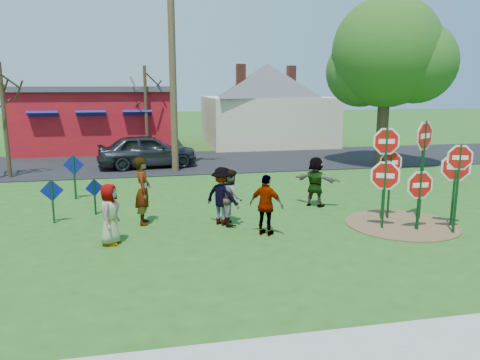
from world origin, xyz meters
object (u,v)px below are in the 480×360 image
(stop_sign_c, at_px, (459,168))
(leafy_tree, at_px, (389,58))
(stop_sign_d, at_px, (424,145))
(suv, at_px, (147,151))
(person_a, at_px, (110,214))
(person_b, at_px, (143,191))
(stop_sign_a, at_px, (385,181))
(stop_sign_b, at_px, (386,150))
(utility_pole, at_px, (172,54))

(stop_sign_c, relative_size, leafy_tree, 0.32)
(stop_sign_d, bearing_deg, suv, 97.43)
(stop_sign_c, distance_m, person_a, 9.19)
(person_a, xyz_separation_m, person_b, (0.84, 1.63, 0.19))
(stop_sign_a, distance_m, stop_sign_b, 1.18)
(stop_sign_b, relative_size, suv, 0.62)
(stop_sign_c, xyz_separation_m, person_b, (-8.24, 2.66, -0.83))
(stop_sign_d, distance_m, leafy_tree, 10.00)
(stop_sign_a, relative_size, suv, 0.44)
(person_b, bearing_deg, leafy_tree, -54.15)
(stop_sign_d, height_order, leafy_tree, leafy_tree)
(person_a, distance_m, person_b, 1.85)
(stop_sign_a, distance_m, leafy_tree, 11.47)
(person_a, bearing_deg, utility_pole, 2.04)
(stop_sign_b, xyz_separation_m, person_b, (-6.99, 1.05, -1.14))
(stop_sign_a, xyz_separation_m, stop_sign_b, (0.43, 0.82, 0.73))
(utility_pole, xyz_separation_m, leafy_tree, (10.22, -0.60, -0.12))
(stop_sign_d, bearing_deg, utility_pole, 96.38)
(stop_sign_a, xyz_separation_m, utility_pole, (-5.07, 10.10, 3.96))
(stop_sign_c, distance_m, utility_pole, 13.29)
(person_a, bearing_deg, leafy_tree, -38.26)
(utility_pole, bearing_deg, stop_sign_b, -59.35)
(stop_sign_a, distance_m, suv, 13.08)
(person_a, bearing_deg, stop_sign_b, -70.45)
(stop_sign_d, relative_size, leafy_tree, 0.38)
(stop_sign_c, relative_size, person_a, 1.63)
(stop_sign_a, relative_size, leafy_tree, 0.26)
(person_b, height_order, suv, person_b)
(person_b, bearing_deg, stop_sign_d, -95.74)
(stop_sign_a, height_order, person_b, stop_sign_a)
(stop_sign_d, xyz_separation_m, person_b, (-8.10, 1.21, -1.27))
(stop_sign_b, xyz_separation_m, person_a, (-7.82, -0.58, -1.33))
(stop_sign_c, bearing_deg, stop_sign_d, 111.09)
(leafy_tree, bearing_deg, stop_sign_d, -112.20)
(stop_sign_d, relative_size, person_a, 1.98)
(stop_sign_d, xyz_separation_m, leafy_tree, (3.61, 8.84, 2.97))
(stop_sign_a, distance_m, stop_sign_d, 1.89)
(stop_sign_d, distance_m, person_a, 9.07)
(stop_sign_c, height_order, leafy_tree, leafy_tree)
(leafy_tree, bearing_deg, person_a, -143.57)
(stop_sign_a, relative_size, stop_sign_c, 0.81)
(stop_sign_b, distance_m, person_b, 7.16)
(stop_sign_b, distance_m, stop_sign_c, 2.06)
(person_b, xyz_separation_m, utility_pole, (1.49, 8.22, 4.37))
(stop_sign_d, height_order, utility_pole, utility_pole)
(stop_sign_a, distance_m, person_b, 6.83)
(stop_sign_b, height_order, stop_sign_c, stop_sign_b)
(stop_sign_b, xyz_separation_m, suv, (-6.74, 10.63, -1.27))
(suv, height_order, utility_pole, utility_pole)
(leafy_tree, bearing_deg, stop_sign_c, -108.66)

